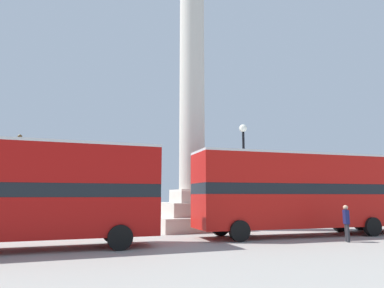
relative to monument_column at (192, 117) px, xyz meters
The scene contains 7 objects.
ground_plane 7.52m from the monument_column, ahead, with size 200.00×200.00×0.00m, color #9E9B93.
monument_column is the anchor object (origin of this frame).
bus_a 12.51m from the monument_column, 149.72° to the right, with size 11.15×3.21×4.32m.
bus_b 8.57m from the monument_column, 58.12° to the right, with size 11.29×3.65×4.43m.
equestrian_statue 12.61m from the monument_column, 162.90° to the left, with size 4.11×3.57×6.09m.
street_lamp 6.03m from the monument_column, 72.40° to the right, with size 0.45×0.45×6.23m.
pedestrian_near_lamp 11.72m from the monument_column, 63.72° to the right, with size 0.38×0.48×1.70m.
Camera 1 is at (-8.74, -21.16, 2.12)m, focal length 32.00 mm.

